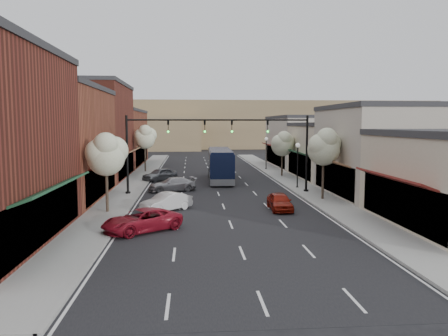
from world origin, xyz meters
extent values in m
plane|color=black|center=(0.00, 0.00, 0.00)|extent=(160.00, 160.00, 0.00)
cube|color=gray|center=(-8.40, 18.50, 0.07)|extent=(2.80, 73.00, 0.15)
cube|color=gray|center=(8.40, 18.50, 0.07)|extent=(2.80, 73.00, 0.15)
cube|color=gray|center=(-7.00, 18.50, 0.07)|extent=(0.25, 73.00, 0.17)
cube|color=gray|center=(7.00, 18.50, 0.07)|extent=(0.25, 73.00, 0.17)
cube|color=black|center=(-10.10, -8.00, 1.60)|extent=(0.60, 11.90, 2.60)
cube|color=#194027|center=(-9.30, -8.00, 3.10)|extent=(1.07, 9.80, 0.49)
cube|color=brown|center=(-14.30, 6.00, 4.50)|extent=(9.00, 14.00, 9.00)
cube|color=#2D2D30|center=(-14.30, 6.00, 9.20)|extent=(9.20, 14.10, 0.40)
cube|color=black|center=(-10.10, 6.00, 1.60)|extent=(0.60, 11.90, 2.60)
cube|color=maroon|center=(-9.30, 6.00, 3.10)|extent=(1.07, 9.80, 0.49)
cube|color=maroon|center=(-14.30, 20.00, 5.25)|extent=(9.00, 14.00, 10.50)
cube|color=#2D2D30|center=(-14.30, 20.00, 10.70)|extent=(9.20, 14.10, 0.40)
cube|color=black|center=(-10.10, 20.00, 1.60)|extent=(0.60, 11.90, 2.60)
cube|color=brown|center=(-9.30, 20.00, 3.10)|extent=(1.07, 9.80, 0.49)
cube|color=brown|center=(-14.30, 36.00, 4.00)|extent=(9.00, 18.00, 8.00)
cube|color=#2D2D30|center=(-14.30, 36.00, 8.20)|extent=(9.20, 18.10, 0.40)
cube|color=black|center=(-10.10, 36.00, 1.60)|extent=(0.60, 15.30, 2.60)
cube|color=#194027|center=(-9.30, 36.00, 3.10)|extent=(1.07, 12.60, 0.49)
cube|color=black|center=(10.10, -6.00, 1.60)|extent=(0.60, 10.20, 2.60)
cube|color=maroon|center=(9.30, -6.00, 3.10)|extent=(1.07, 8.40, 0.49)
cube|color=#A69C8E|center=(13.80, 6.00, 3.75)|extent=(8.00, 12.00, 7.50)
cube|color=#2D2D30|center=(13.80, 6.00, 7.70)|extent=(8.20, 12.10, 0.40)
cube|color=black|center=(10.10, 6.00, 1.60)|extent=(0.60, 10.20, 2.60)
cube|color=brown|center=(9.30, 6.00, 3.10)|extent=(1.07, 8.40, 0.49)
cube|color=beige|center=(13.80, 18.00, 3.00)|extent=(8.00, 12.00, 6.00)
cube|color=#2D2D30|center=(13.80, 18.00, 6.20)|extent=(8.20, 12.10, 0.40)
cube|color=black|center=(10.10, 18.00, 1.60)|extent=(0.60, 10.20, 2.60)
cube|color=#194027|center=(9.30, 18.00, 3.10)|extent=(1.07, 8.40, 0.49)
cube|color=#A69C8E|center=(13.80, 32.00, 3.50)|extent=(8.00, 16.00, 7.00)
cube|color=#2D2D30|center=(13.80, 32.00, 7.20)|extent=(8.20, 16.10, 0.40)
cube|color=black|center=(10.10, 32.00, 1.60)|extent=(0.60, 13.60, 2.60)
cube|color=maroon|center=(9.30, 32.00, 3.10)|extent=(1.07, 11.20, 0.49)
cube|color=#7A6647|center=(0.00, 90.00, 6.00)|extent=(120.00, 30.00, 12.00)
cube|color=#7A6647|center=(-25.00, 78.00, 4.00)|extent=(50.00, 20.00, 8.00)
cylinder|color=black|center=(8.00, 8.00, 0.15)|extent=(0.44, 0.44, 0.30)
cylinder|color=black|center=(8.00, 8.00, 3.50)|extent=(0.20, 0.20, 7.00)
cylinder|color=black|center=(4.00, 8.00, 6.60)|extent=(8.00, 0.14, 0.14)
imported|color=black|center=(4.40, 8.00, 6.00)|extent=(0.18, 0.46, 1.10)
sphere|color=#19E533|center=(4.40, 7.88, 5.58)|extent=(0.18, 0.18, 0.18)
imported|color=black|center=(1.20, 8.00, 6.00)|extent=(0.18, 0.46, 1.10)
sphere|color=#19E533|center=(1.20, 7.88, 5.58)|extent=(0.18, 0.18, 0.18)
cylinder|color=black|center=(-8.00, 8.00, 0.15)|extent=(0.44, 0.44, 0.30)
cylinder|color=black|center=(-8.00, 8.00, 3.50)|extent=(0.20, 0.20, 7.00)
cylinder|color=black|center=(-4.00, 8.00, 6.60)|extent=(8.00, 0.14, 0.14)
imported|color=black|center=(-4.40, 8.00, 6.00)|extent=(0.18, 0.46, 1.10)
sphere|color=#19E533|center=(-4.40, 7.88, 5.58)|extent=(0.18, 0.18, 0.18)
imported|color=black|center=(-1.20, 8.00, 6.00)|extent=(0.18, 0.46, 1.10)
sphere|color=#19E533|center=(-1.20, 7.88, 5.58)|extent=(0.18, 0.18, 0.18)
cylinder|color=#47382B|center=(8.30, 4.00, 1.86)|extent=(0.20, 0.20, 3.71)
sphere|color=#A6AF86|center=(8.30, 4.00, 4.18)|extent=(2.60, 2.60, 2.60)
sphere|color=#A6AF86|center=(8.80, 4.30, 4.64)|extent=(2.00, 2.00, 2.00)
sphere|color=#A6AF86|center=(7.90, 3.70, 4.52)|extent=(1.90, 1.90, 1.90)
sphere|color=#A6AF86|center=(8.40, 3.50, 5.10)|extent=(1.70, 1.70, 1.70)
cylinder|color=#47382B|center=(8.30, 20.00, 1.66)|extent=(0.20, 0.20, 3.33)
sphere|color=#A6AF86|center=(8.30, 20.00, 3.74)|extent=(2.60, 2.60, 2.60)
sphere|color=#A6AF86|center=(8.80, 20.30, 4.16)|extent=(2.00, 2.00, 2.00)
sphere|color=#A6AF86|center=(7.90, 19.70, 4.06)|extent=(1.90, 1.90, 1.90)
sphere|color=#A6AF86|center=(8.40, 19.50, 4.58)|extent=(1.70, 1.70, 1.70)
cylinder|color=#47382B|center=(-8.30, 0.00, 1.76)|extent=(0.20, 0.20, 3.52)
sphere|color=#A6AF86|center=(-8.30, 0.00, 3.96)|extent=(2.60, 2.60, 2.60)
sphere|color=#A6AF86|center=(-7.80, 0.30, 4.40)|extent=(2.00, 2.00, 2.00)
sphere|color=#A6AF86|center=(-8.70, -0.30, 4.29)|extent=(1.90, 1.90, 1.90)
sphere|color=#A6AF86|center=(-8.20, -0.50, 4.84)|extent=(1.70, 1.70, 1.70)
cylinder|color=#47382B|center=(-8.30, 26.00, 1.92)|extent=(0.20, 0.20, 3.84)
sphere|color=#A6AF86|center=(-8.30, 26.00, 4.32)|extent=(2.60, 2.60, 2.60)
sphere|color=#A6AF86|center=(-7.80, 26.30, 4.80)|extent=(2.00, 2.00, 2.00)
sphere|color=#A6AF86|center=(-8.70, 25.70, 4.68)|extent=(1.90, 1.90, 1.90)
sphere|color=#A6AF86|center=(-8.20, 25.50, 5.28)|extent=(1.70, 1.70, 1.70)
cylinder|color=black|center=(7.80, 10.50, 0.10)|extent=(0.28, 0.28, 0.20)
cylinder|color=black|center=(7.80, 10.50, 2.00)|extent=(0.12, 0.12, 4.00)
sphere|color=white|center=(7.80, 10.50, 4.22)|extent=(0.44, 0.44, 0.44)
cylinder|color=black|center=(7.80, 28.00, 0.10)|extent=(0.28, 0.28, 0.20)
cylinder|color=black|center=(7.80, 28.00, 2.00)|extent=(0.12, 0.12, 4.00)
sphere|color=white|center=(7.80, 28.00, 4.22)|extent=(0.44, 0.44, 0.44)
cube|color=black|center=(0.80, 17.25, 1.87)|extent=(2.75, 11.34, 2.84)
cube|color=#595B60|center=(0.80, 17.25, 0.52)|extent=(2.77, 11.36, 0.66)
cube|color=black|center=(0.80, 17.25, 2.25)|extent=(2.79, 10.44, 1.03)
cube|color=black|center=(0.80, 17.25, 3.34)|extent=(2.54, 10.88, 0.23)
cube|color=black|center=(0.65, 11.66, 2.44)|extent=(1.96, 0.13, 1.13)
cylinder|color=black|center=(-0.42, 13.33, 0.49)|extent=(0.33, 0.98, 0.98)
cylinder|color=black|center=(1.80, 13.27, 0.49)|extent=(0.33, 0.98, 0.98)
cylinder|color=black|center=(-0.21, 20.85, 0.49)|extent=(0.33, 0.98, 0.98)
cylinder|color=black|center=(2.01, 20.79, 0.49)|extent=(0.33, 0.98, 0.98)
cylinder|color=black|center=(-0.25, 19.53, 0.49)|extent=(0.33, 0.98, 0.98)
cylinder|color=black|center=(1.97, 19.47, 0.49)|extent=(0.33, 0.98, 0.98)
imported|color=maroon|center=(3.97, 0.27, 0.64)|extent=(1.53, 3.76, 1.28)
imported|color=maroon|center=(-5.34, -5.33, 0.66)|extent=(5.09, 4.54, 1.31)
imported|color=silver|center=(-4.24, 0.64, 0.65)|extent=(3.87, 3.70, 1.31)
imported|color=#A0A0A5|center=(-4.20, 9.85, 0.64)|extent=(4.78, 3.05, 1.29)
imported|color=slate|center=(-5.86, 17.60, 0.70)|extent=(4.14, 4.04, 1.41)
camera|label=1|loc=(-2.48, -30.59, 6.27)|focal=35.00mm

